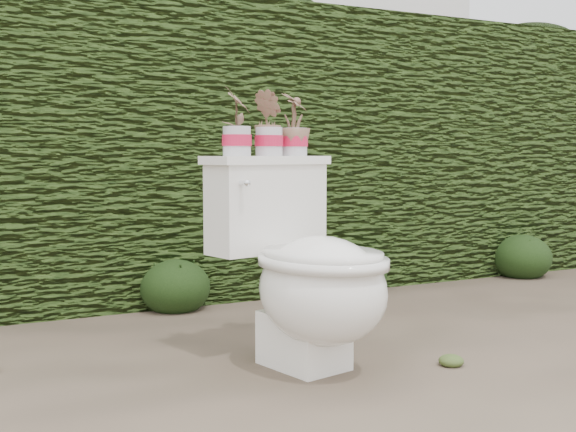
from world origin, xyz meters
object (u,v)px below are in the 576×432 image
toilet (307,272)px  potted_plant_left (237,123)px  potted_plant_right (294,126)px  potted_plant_center (269,125)px

toilet → potted_plant_left: (-0.19, 0.20, 0.54)m
potted_plant_right → potted_plant_left: bearing=137.0°
potted_plant_left → potted_plant_center: 0.15m
potted_plant_left → potted_plant_center: (0.15, 0.03, -0.00)m
toilet → potted_plant_center: bearing=87.1°
toilet → potted_plant_right: (0.08, 0.26, 0.54)m
toilet → potted_plant_left: bearing=120.2°
potted_plant_center → potted_plant_right: potted_plant_center is taller
potted_plant_center → toilet: bearing=9.5°
potted_plant_center → potted_plant_right: 0.13m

